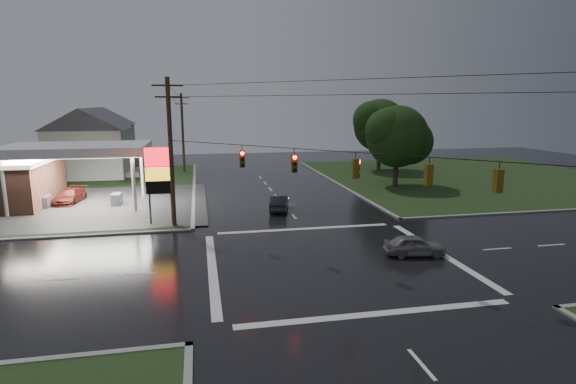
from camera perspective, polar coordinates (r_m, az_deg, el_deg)
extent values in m
plane|color=black|center=(27.00, 5.60, -8.65)|extent=(120.00, 120.00, 0.00)
cube|color=#1D2F15|center=(54.33, -31.00, -0.08)|extent=(36.00, 36.00, 0.08)
cube|color=#1D2F15|center=(61.10, 22.13, 1.77)|extent=(36.00, 36.00, 0.08)
cube|color=#2D2D2D|center=(45.00, -27.16, -1.68)|extent=(26.00, 18.00, 0.02)
cylinder|color=silver|center=(42.74, -32.38, 0.49)|extent=(0.30, 0.30, 5.00)
cylinder|color=silver|center=(40.21, -18.99, 1.06)|extent=(0.30, 0.30, 5.00)
cylinder|color=silver|center=(48.31, -29.89, 1.78)|extent=(0.30, 0.30, 5.00)
cylinder|color=silver|center=(46.09, -18.04, 2.34)|extent=(0.30, 0.30, 5.00)
cube|color=silver|center=(43.73, -25.23, 4.95)|extent=(12.00, 8.00, 0.80)
cube|color=white|center=(43.77, -25.19, 4.40)|extent=(11.40, 7.40, 0.04)
cube|color=#59595E|center=(45.20, -28.43, -1.15)|extent=(0.80, 1.60, 1.10)
cube|color=#59595E|center=(43.78, -20.92, -0.89)|extent=(0.80, 1.60, 1.10)
cylinder|color=#59595E|center=(35.51, -17.25, 0.72)|extent=(0.16, 0.16, 6.00)
cylinder|color=#59595E|center=(35.38, -14.68, 0.82)|extent=(0.16, 0.16, 6.00)
cube|color=#FA0D1E|center=(35.13, -16.16, 4.30)|extent=(2.00, 0.35, 1.40)
cube|color=gold|center=(35.29, -16.05, 2.20)|extent=(2.00, 0.35, 1.00)
cube|color=black|center=(35.46, -15.96, 0.61)|extent=(2.00, 0.35, 1.00)
cylinder|color=#382619|center=(34.03, -14.64, 4.68)|extent=(0.32, 0.32, 11.00)
cube|color=#382619|center=(33.86, -15.06, 12.94)|extent=(2.20, 0.12, 0.12)
cube|color=#382619|center=(33.84, -14.99, 11.59)|extent=(1.80, 0.12, 0.12)
cylinder|color=#382619|center=(62.43, -13.22, 7.30)|extent=(0.32, 0.32, 10.50)
cube|color=#382619|center=(62.31, -13.41, 11.57)|extent=(2.20, 0.12, 0.12)
cube|color=#382619|center=(62.31, -13.38, 10.83)|extent=(1.80, 0.12, 0.12)
cube|color=#59470C|center=(29.37, -5.84, 4.21)|extent=(0.34, 0.34, 1.10)
cylinder|color=#FF0C07|center=(29.13, -5.82, 4.90)|extent=(0.22, 0.08, 0.22)
cube|color=#59470C|center=(27.00, 0.79, 3.66)|extent=(0.34, 0.34, 1.10)
cylinder|color=#FF0C07|center=(26.76, 0.88, 4.41)|extent=(0.22, 0.08, 0.22)
cube|color=#59470C|center=(25.06, 8.56, 2.95)|extent=(0.34, 0.34, 1.10)
cylinder|color=#FF0C07|center=(25.08, 9.01, 3.82)|extent=(0.08, 0.22, 0.22)
cube|color=#59470C|center=(23.66, 17.42, 2.08)|extent=(0.34, 0.34, 1.10)
cylinder|color=#FF0C07|center=(23.78, 17.24, 3.06)|extent=(0.22, 0.08, 0.22)
cube|color=#59470C|center=(22.98, 25.14, 1.28)|extent=(0.34, 0.34, 1.10)
cylinder|color=#FF0C07|center=(23.09, 24.92, 2.29)|extent=(0.22, 0.08, 0.22)
cube|color=silver|center=(62.07, -23.88, 4.54)|extent=(9.00, 8.00, 6.00)
cube|color=gray|center=(61.45, -18.86, 2.39)|extent=(1.60, 4.80, 0.80)
cube|color=silver|center=(73.97, -22.67, 5.54)|extent=(9.00, 8.00, 6.00)
cube|color=gray|center=(73.38, -18.46, 3.75)|extent=(1.60, 4.80, 0.80)
cylinder|color=black|center=(51.46, 13.53, 3.47)|extent=(0.56, 0.56, 5.04)
sphere|color=black|center=(51.16, 13.69, 6.86)|extent=(6.80, 6.80, 6.80)
sphere|color=black|center=(52.21, 15.22, 6.18)|extent=(5.10, 5.10, 5.10)
sphere|color=black|center=(50.19, 12.50, 7.66)|extent=(4.76, 4.76, 4.76)
cylinder|color=black|center=(63.54, 11.49, 5.21)|extent=(0.56, 0.56, 5.60)
sphere|color=black|center=(63.29, 11.61, 8.28)|extent=(7.20, 7.20, 7.20)
sphere|color=black|center=(64.32, 12.98, 7.64)|extent=(5.40, 5.40, 5.40)
sphere|color=black|center=(62.34, 10.55, 9.01)|extent=(5.04, 5.04, 5.04)
imported|color=black|center=(38.95, -1.11, -1.37)|extent=(2.40, 4.33, 1.35)
imported|color=slate|center=(28.67, 15.80, -6.52)|extent=(3.88, 2.09, 1.25)
imported|color=#4D1611|center=(46.46, -25.98, -0.46)|extent=(2.46, 4.87, 1.36)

